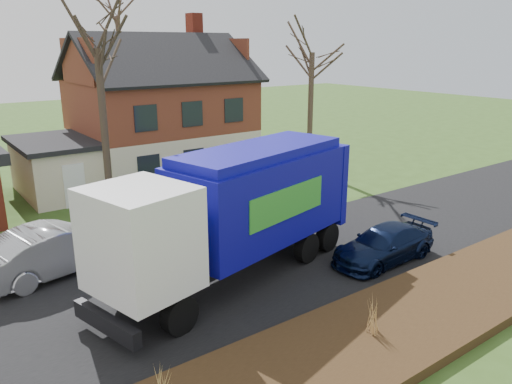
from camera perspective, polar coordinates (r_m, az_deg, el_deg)
ground at (r=18.24m, az=3.58°, el=-7.77°), size 120.00×120.00×0.00m
road at (r=18.23m, az=3.58°, el=-7.74°), size 80.00×7.00×0.02m
mulch_verge at (r=14.97m, az=17.06°, el=-13.70°), size 80.00×3.50×0.30m
main_house at (r=29.48m, az=-11.72°, el=9.48°), size 12.95×8.95×9.26m
garbage_truck at (r=16.16m, az=-2.01°, el=-1.66°), size 10.28×4.93×4.26m
silver_sedan at (r=18.28m, az=-21.61°, el=-6.00°), size 5.45×2.83×1.71m
navy_wagon at (r=18.51m, az=14.44°, el=-5.83°), size 4.32×1.82×1.24m
tree_front_west at (r=21.56m, az=-17.96°, el=18.24°), size 3.44×3.44×10.22m
tree_front_east at (r=30.19m, az=6.51°, el=17.74°), size 3.62×3.62×10.04m
grass_clump_mid at (r=13.61m, az=13.28°, el=-13.37°), size 0.37×0.31×1.04m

